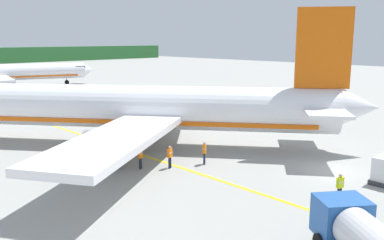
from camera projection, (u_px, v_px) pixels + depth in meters
The scene contains 9 objects.
ground at pixel (42, 101), 63.86m from camera, with size 240.00×320.00×0.20m, color #999993.
airliner_foreground at pixel (134, 108), 36.50m from camera, with size 29.86×34.80×11.90m.
airliner_mid_apron at pixel (5, 73), 81.36m from camera, with size 33.40×27.97×9.82m.
service_truck_fuel at pixel (360, 236), 17.08m from camera, with size 4.69×5.41×2.40m.
crew_marshaller at pixel (204, 151), 31.28m from camera, with size 0.53×0.45×1.77m.
crew_loader_left at pixel (340, 185), 24.13m from camera, with size 0.61×0.33×1.70m.
crew_loader_right at pixel (140, 156), 30.17m from camera, with size 0.56×0.42×1.69m.
crew_supervisor at pixel (170, 155), 30.33m from camera, with size 0.60×0.37×1.71m.
apron_guide_line at pixel (154, 159), 32.93m from camera, with size 0.30×60.00×0.01m, color yellow.
Camera 1 is at (-26.91, -13.75, 9.40)m, focal length 38.65 mm.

